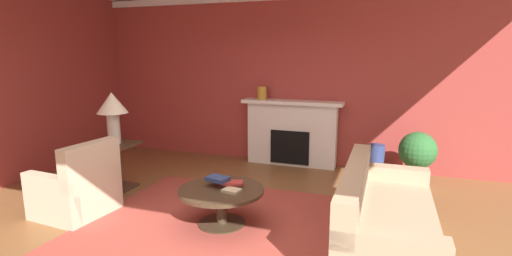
% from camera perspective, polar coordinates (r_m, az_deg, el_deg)
% --- Properties ---
extents(ground_plane, '(9.53, 9.53, 0.00)m').
position_cam_1_polar(ground_plane, '(4.60, -5.54, -14.61)').
color(ground_plane, brown).
extents(wall_fireplace, '(7.93, 0.12, 3.05)m').
position_cam_1_polar(wall_fireplace, '(6.98, 4.69, 7.22)').
color(wall_fireplace, '#9E3833').
rests_on(wall_fireplace, ground_plane).
extents(area_rug, '(3.15, 2.67, 0.01)m').
position_cam_1_polar(area_rug, '(4.66, -5.14, -14.19)').
color(area_rug, '#993D33').
rests_on(area_rug, ground_plane).
extents(fireplace, '(1.80, 0.35, 1.18)m').
position_cam_1_polar(fireplace, '(6.88, 5.36, -1.00)').
color(fireplace, white).
rests_on(fireplace, ground_plane).
extents(sofa, '(0.91, 2.10, 0.85)m').
position_cam_1_polar(sofa, '(4.23, 18.54, -13.12)').
color(sofa, tan).
rests_on(sofa, ground_plane).
extents(armchair_near_window, '(0.86, 0.86, 0.95)m').
position_cam_1_polar(armchair_near_window, '(5.31, -25.27, -8.52)').
color(armchair_near_window, '#C1B293').
rests_on(armchair_near_window, ground_plane).
extents(coffee_table, '(1.00, 1.00, 0.45)m').
position_cam_1_polar(coffee_table, '(4.53, -5.21, -10.42)').
color(coffee_table, '#3D2D1E').
rests_on(coffee_table, ground_plane).
extents(side_table, '(0.56, 0.56, 0.70)m').
position_cam_1_polar(side_table, '(6.02, -20.24, -4.94)').
color(side_table, '#3D2D1E').
rests_on(side_table, ground_plane).
extents(table_lamp, '(0.44, 0.44, 0.75)m').
position_cam_1_polar(table_lamp, '(5.86, -20.78, 2.84)').
color(table_lamp, beige).
rests_on(table_lamp, side_table).
extents(vase_mantel_left, '(0.17, 0.17, 0.23)m').
position_cam_1_polar(vase_mantel_left, '(6.87, 0.90, 5.26)').
color(vase_mantel_left, '#B7892D').
rests_on(vase_mantel_left, fireplace).
extents(vase_tall_corner, '(0.26, 0.26, 0.56)m').
position_cam_1_polar(vase_tall_corner, '(6.46, 17.53, -4.82)').
color(vase_tall_corner, navy).
rests_on(vase_tall_corner, ground_plane).
extents(book_red_cover, '(0.22, 0.19, 0.03)m').
position_cam_1_polar(book_red_cover, '(4.38, -3.68, -9.34)').
color(book_red_cover, tan).
rests_on(book_red_cover, coffee_table).
extents(book_art_folio, '(0.28, 0.21, 0.04)m').
position_cam_1_polar(book_art_folio, '(4.52, -3.59, -8.22)').
color(book_art_folio, maroon).
rests_on(book_art_folio, coffee_table).
extents(book_small_novel, '(0.29, 0.23, 0.05)m').
position_cam_1_polar(book_small_novel, '(4.55, -5.79, -7.59)').
color(book_small_novel, navy).
rests_on(book_small_novel, coffee_table).
extents(potted_plant, '(0.56, 0.56, 0.83)m').
position_cam_1_polar(potted_plant, '(6.29, 23.07, -3.61)').
color(potted_plant, '#A8754C').
rests_on(potted_plant, ground_plane).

